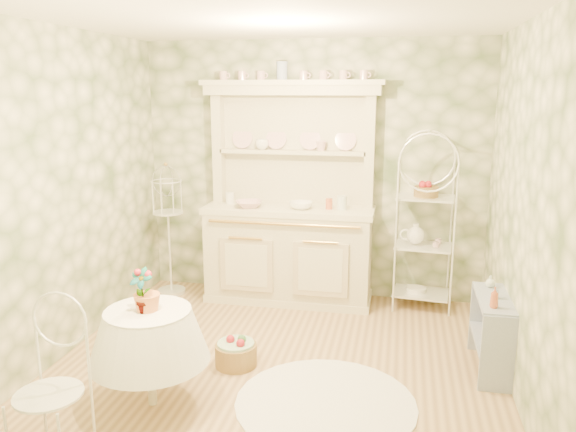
% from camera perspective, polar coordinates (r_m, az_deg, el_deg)
% --- Properties ---
extents(floor, '(3.60, 3.60, 0.00)m').
position_cam_1_polar(floor, '(4.69, -1.27, -15.20)').
color(floor, tan).
rests_on(floor, ground).
extents(ceiling, '(3.60, 3.60, 0.00)m').
position_cam_1_polar(ceiling, '(4.17, -1.46, 19.65)').
color(ceiling, white).
rests_on(ceiling, floor).
extents(wall_left, '(3.60, 3.60, 0.00)m').
position_cam_1_polar(wall_left, '(4.95, -22.14, 1.93)').
color(wall_left, beige).
rests_on(wall_left, floor).
extents(wall_right, '(3.60, 3.60, 0.00)m').
position_cam_1_polar(wall_right, '(4.22, 23.22, 0.09)').
color(wall_right, beige).
rests_on(wall_right, floor).
extents(wall_back, '(3.60, 3.60, 0.00)m').
position_cam_1_polar(wall_back, '(5.97, 2.51, 4.58)').
color(wall_back, beige).
rests_on(wall_back, floor).
extents(wall_front, '(3.60, 3.60, 0.00)m').
position_cam_1_polar(wall_front, '(2.57, -10.42, -6.78)').
color(wall_front, beige).
rests_on(wall_front, floor).
extents(kitchen_dresser, '(1.87, 0.61, 2.29)m').
position_cam_1_polar(kitchen_dresser, '(5.77, 0.09, 2.24)').
color(kitchen_dresser, beige).
rests_on(kitchen_dresser, floor).
extents(bakers_rack, '(0.56, 0.42, 1.67)m').
position_cam_1_polar(bakers_rack, '(5.79, 13.66, -1.21)').
color(bakers_rack, white).
rests_on(bakers_rack, floor).
extents(side_shelf, '(0.27, 0.71, 0.61)m').
position_cam_1_polar(side_shelf, '(4.82, 19.93, -11.23)').
color(side_shelf, '#97A2BC').
rests_on(side_shelf, floor).
extents(round_table, '(0.78, 0.78, 0.66)m').
position_cam_1_polar(round_table, '(4.19, -13.78, -14.18)').
color(round_table, white).
rests_on(round_table, floor).
extents(cafe_chair, '(0.48, 0.48, 1.00)m').
position_cam_1_polar(cafe_chair, '(3.71, -23.23, -15.65)').
color(cafe_chair, white).
rests_on(cafe_chair, floor).
extents(birdcage_stand, '(0.35, 0.35, 1.40)m').
position_cam_1_polar(birdcage_stand, '(6.19, -12.01, -1.53)').
color(birdcage_stand, white).
rests_on(birdcage_stand, floor).
extents(floor_basket, '(0.39, 0.39, 0.24)m').
position_cam_1_polar(floor_basket, '(4.70, -5.31, -13.53)').
color(floor_basket, olive).
rests_on(floor_basket, floor).
extents(lace_rug, '(1.69, 1.69, 0.01)m').
position_cam_1_polar(lace_rug, '(4.25, 3.84, -18.38)').
color(lace_rug, white).
rests_on(lace_rug, floor).
extents(bowl_floral, '(0.35, 0.35, 0.07)m').
position_cam_1_polar(bowl_floral, '(5.79, -4.00, 0.96)').
color(bowl_floral, white).
rests_on(bowl_floral, kitchen_dresser).
extents(bowl_white, '(0.26, 0.26, 0.07)m').
position_cam_1_polar(bowl_white, '(5.70, 1.32, 0.79)').
color(bowl_white, white).
rests_on(bowl_white, kitchen_dresser).
extents(cup_left, '(0.18, 0.18, 0.11)m').
position_cam_1_polar(cup_left, '(5.93, -2.65, 7.05)').
color(cup_left, white).
rests_on(cup_left, kitchen_dresser).
extents(cup_right, '(0.13, 0.13, 0.10)m').
position_cam_1_polar(cup_right, '(5.81, 3.37, 6.92)').
color(cup_right, white).
rests_on(cup_right, kitchen_dresser).
extents(potted_geranium, '(0.18, 0.14, 0.31)m').
position_cam_1_polar(potted_geranium, '(3.95, -14.62, -7.65)').
color(potted_geranium, '#3F7238').
rests_on(potted_geranium, round_table).
extents(bottle_amber, '(0.08, 0.08, 0.16)m').
position_cam_1_polar(bottle_amber, '(4.46, 20.22, -7.94)').
color(bottle_amber, '#BD5B37').
rests_on(bottle_amber, side_shelf).
extents(bottle_blue, '(0.05, 0.05, 0.10)m').
position_cam_1_polar(bottle_blue, '(4.67, 20.30, -7.42)').
color(bottle_blue, '#99A9D1').
rests_on(bottle_blue, side_shelf).
extents(bottle_glass, '(0.08, 0.08, 0.10)m').
position_cam_1_polar(bottle_glass, '(4.91, 19.86, -6.45)').
color(bottle_glass, silver).
rests_on(bottle_glass, side_shelf).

